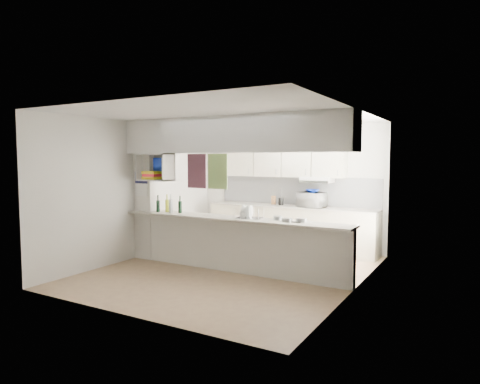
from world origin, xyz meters
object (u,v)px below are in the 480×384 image
Objects in this scene: microwave at (312,200)px; wine_bottles at (169,206)px; dish_rack at (249,213)px; bowl at (313,191)px.

microwave is 1.05× the size of wine_bottles.
microwave reaches higher than dish_rack.
wine_bottles is (-1.66, -0.03, 0.03)m from dish_rack.
dish_rack is at bearing 0.87° from wine_bottles.
microwave is 2.89m from wine_bottles.
microwave is 2.10m from dish_rack.
bowl is (0.01, 0.00, 0.18)m from microwave.
microwave is at bearing 46.59° from wine_bottles.
microwave is 0.18m from bowl.
microwave is 2.05× the size of bowl.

